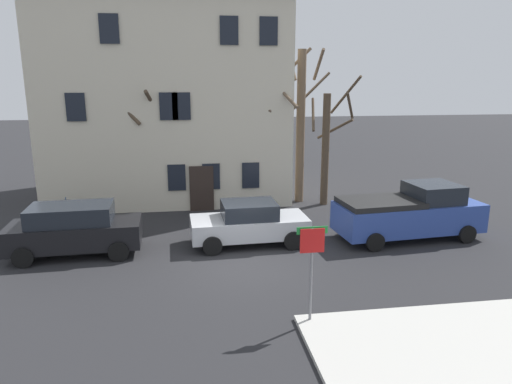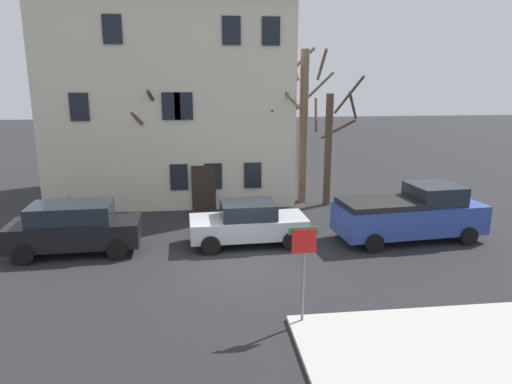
{
  "view_description": "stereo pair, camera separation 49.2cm",
  "coord_description": "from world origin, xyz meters",
  "px_view_note": "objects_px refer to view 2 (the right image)",
  "views": [
    {
      "loc": [
        -1.66,
        -14.29,
        5.98
      ],
      "look_at": [
        0.96,
        3.23,
        1.67
      ],
      "focal_mm": 32.73,
      "sensor_mm": 36.0,
      "label": 1
    },
    {
      "loc": [
        -1.18,
        -14.35,
        5.98
      ],
      "look_at": [
        0.96,
        3.23,
        1.67
      ],
      "focal_mm": 32.73,
      "sensor_mm": 36.0,
      "label": 2
    }
  ],
  "objects_px": {
    "tree_bare_near": "(137,143)",
    "car_silver_sedan": "(248,223)",
    "pickup_truck_blue": "(410,214)",
    "tree_bare_mid": "(301,119)",
    "tree_bare_far": "(329,141)",
    "bicycle_leaning": "(74,211)",
    "building_main": "(172,85)",
    "car_black_wagon": "(74,228)",
    "street_sign_pole": "(304,257)"
  },
  "relations": [
    {
      "from": "tree_bare_near",
      "to": "car_silver_sedan",
      "type": "bearing_deg",
      "value": -51.56
    },
    {
      "from": "pickup_truck_blue",
      "to": "tree_bare_mid",
      "type": "bearing_deg",
      "value": 115.89
    },
    {
      "from": "tree_bare_far",
      "to": "tree_bare_mid",
      "type": "bearing_deg",
      "value": 151.61
    },
    {
      "from": "pickup_truck_blue",
      "to": "bicycle_leaning",
      "type": "bearing_deg",
      "value": 162.04
    },
    {
      "from": "building_main",
      "to": "tree_bare_mid",
      "type": "bearing_deg",
      "value": -22.94
    },
    {
      "from": "tree_bare_near",
      "to": "car_silver_sedan",
      "type": "xyz_separation_m",
      "value": [
        4.56,
        -5.75,
        -2.27
      ]
    },
    {
      "from": "building_main",
      "to": "tree_bare_near",
      "type": "bearing_deg",
      "value": -119.67
    },
    {
      "from": "tree_bare_far",
      "to": "car_black_wagon",
      "type": "distance_m",
      "value": 12.03
    },
    {
      "from": "tree_bare_far",
      "to": "car_silver_sedan",
      "type": "height_order",
      "value": "tree_bare_far"
    },
    {
      "from": "tree_bare_far",
      "to": "street_sign_pole",
      "type": "distance_m",
      "value": 11.84
    },
    {
      "from": "car_silver_sedan",
      "to": "street_sign_pole",
      "type": "bearing_deg",
      "value": -83.16
    },
    {
      "from": "tree_bare_near",
      "to": "pickup_truck_blue",
      "type": "height_order",
      "value": "tree_bare_near"
    },
    {
      "from": "street_sign_pole",
      "to": "pickup_truck_blue",
      "type": "bearing_deg",
      "value": 46.71
    },
    {
      "from": "car_black_wagon",
      "to": "car_silver_sedan",
      "type": "bearing_deg",
      "value": 1.59
    },
    {
      "from": "building_main",
      "to": "street_sign_pole",
      "type": "bearing_deg",
      "value": -75.51
    },
    {
      "from": "tree_bare_far",
      "to": "bicycle_leaning",
      "type": "xyz_separation_m",
      "value": [
        -11.66,
        -1.07,
        -2.75
      ]
    },
    {
      "from": "tree_bare_far",
      "to": "street_sign_pole",
      "type": "xyz_separation_m",
      "value": [
        -3.71,
        -11.16,
        -1.33
      ]
    },
    {
      "from": "tree_bare_near",
      "to": "street_sign_pole",
      "type": "bearing_deg",
      "value": -65.8
    },
    {
      "from": "car_silver_sedan",
      "to": "bicycle_leaning",
      "type": "distance_m",
      "value": 8.31
    },
    {
      "from": "building_main",
      "to": "street_sign_pole",
      "type": "xyz_separation_m",
      "value": [
        3.74,
        -14.46,
        -3.88
      ]
    },
    {
      "from": "tree_bare_near",
      "to": "car_black_wagon",
      "type": "bearing_deg",
      "value": -104.76
    },
    {
      "from": "car_black_wagon",
      "to": "pickup_truck_blue",
      "type": "distance_m",
      "value": 12.27
    },
    {
      "from": "building_main",
      "to": "car_black_wagon",
      "type": "bearing_deg",
      "value": -109.78
    },
    {
      "from": "tree_bare_near",
      "to": "car_silver_sedan",
      "type": "height_order",
      "value": "tree_bare_near"
    },
    {
      "from": "tree_bare_mid",
      "to": "tree_bare_far",
      "type": "bearing_deg",
      "value": -28.39
    },
    {
      "from": "building_main",
      "to": "tree_bare_near",
      "type": "distance_m",
      "value": 4.05
    },
    {
      "from": "tree_bare_mid",
      "to": "tree_bare_far",
      "type": "relative_size",
      "value": 1.21
    },
    {
      "from": "pickup_truck_blue",
      "to": "street_sign_pole",
      "type": "bearing_deg",
      "value": -133.29
    },
    {
      "from": "car_black_wagon",
      "to": "building_main",
      "type": "bearing_deg",
      "value": 70.22
    },
    {
      "from": "tree_bare_mid",
      "to": "car_silver_sedan",
      "type": "xyz_separation_m",
      "value": [
        -3.21,
        -5.82,
        -3.27
      ]
    },
    {
      "from": "tree_bare_mid",
      "to": "tree_bare_far",
      "type": "distance_m",
      "value": 1.69
    },
    {
      "from": "tree_bare_near",
      "to": "car_black_wagon",
      "type": "xyz_separation_m",
      "value": [
        -1.56,
        -5.92,
        -2.15
      ]
    },
    {
      "from": "bicycle_leaning",
      "to": "pickup_truck_blue",
      "type": "bearing_deg",
      "value": -17.96
    },
    {
      "from": "tree_bare_near",
      "to": "pickup_truck_blue",
      "type": "bearing_deg",
      "value": -29.22
    },
    {
      "from": "tree_bare_far",
      "to": "street_sign_pole",
      "type": "relative_size",
      "value": 2.48
    },
    {
      "from": "tree_bare_near",
      "to": "bicycle_leaning",
      "type": "distance_m",
      "value": 4.14
    },
    {
      "from": "tree_bare_near",
      "to": "tree_bare_mid",
      "type": "relative_size",
      "value": 0.76
    },
    {
      "from": "car_black_wagon",
      "to": "pickup_truck_blue",
      "type": "height_order",
      "value": "pickup_truck_blue"
    },
    {
      "from": "car_silver_sedan",
      "to": "pickup_truck_blue",
      "type": "height_order",
      "value": "pickup_truck_blue"
    },
    {
      "from": "car_silver_sedan",
      "to": "street_sign_pole",
      "type": "xyz_separation_m",
      "value": [
        0.72,
        -6.0,
        0.99
      ]
    },
    {
      "from": "tree_bare_near",
      "to": "tree_bare_far",
      "type": "relative_size",
      "value": 0.92
    },
    {
      "from": "bicycle_leaning",
      "to": "car_silver_sedan",
      "type": "bearing_deg",
      "value": -29.54
    },
    {
      "from": "tree_bare_far",
      "to": "pickup_truck_blue",
      "type": "xyz_separation_m",
      "value": [
        1.71,
        -5.4,
        -2.11
      ]
    },
    {
      "from": "tree_bare_mid",
      "to": "street_sign_pole",
      "type": "height_order",
      "value": "tree_bare_mid"
    },
    {
      "from": "building_main",
      "to": "tree_bare_mid",
      "type": "relative_size",
      "value": 1.57
    },
    {
      "from": "building_main",
      "to": "tree_bare_near",
      "type": "height_order",
      "value": "building_main"
    },
    {
      "from": "tree_bare_far",
      "to": "bicycle_leaning",
      "type": "height_order",
      "value": "tree_bare_far"
    },
    {
      "from": "tree_bare_far",
      "to": "car_silver_sedan",
      "type": "bearing_deg",
      "value": -130.68
    },
    {
      "from": "car_silver_sedan",
      "to": "street_sign_pole",
      "type": "distance_m",
      "value": 6.13
    },
    {
      "from": "tree_bare_mid",
      "to": "bicycle_leaning",
      "type": "distance_m",
      "value": 11.2
    }
  ]
}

